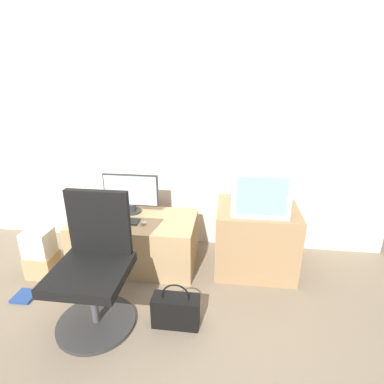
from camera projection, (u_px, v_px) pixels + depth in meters
ground_plane at (135, 331)px, 2.14m from camera, size 12.00×12.00×0.00m
wall_back at (167, 121)px, 2.90m from camera, size 4.40×0.05×2.60m
desk at (136, 241)px, 2.86m from camera, size 1.13×0.61×0.47m
side_stand at (255, 238)px, 2.77m from camera, size 0.71×0.60×0.61m
main_monitor at (131, 193)px, 2.84m from camera, size 0.53×0.17×0.38m
keyboard at (123, 221)px, 2.71m from camera, size 0.29×0.12×0.01m
mouse at (144, 223)px, 2.65m from camera, size 0.05×0.04×0.03m
crt_tv at (259, 186)px, 2.58m from camera, size 0.48×0.49×0.41m
office_chair at (94, 272)px, 2.11m from camera, size 0.56×0.56×0.96m
cardboard_box_lower at (43, 264)px, 2.72m from camera, size 0.25×0.22×0.21m
cardboard_box_upper at (38, 243)px, 2.64m from camera, size 0.23×0.20×0.23m
handbag at (176, 310)px, 2.15m from camera, size 0.34×0.14×0.35m
book at (25, 296)px, 2.46m from camera, size 0.17×0.17×0.02m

